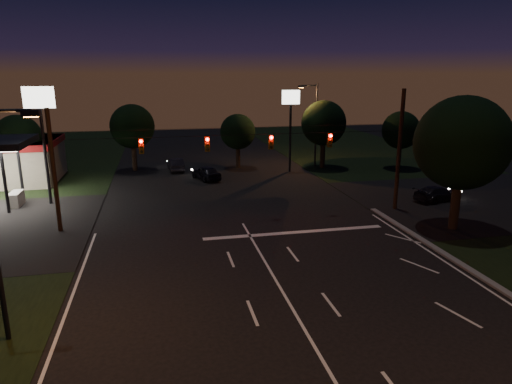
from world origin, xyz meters
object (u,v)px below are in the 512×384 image
object	(u,v)px
car_oncoming_a	(206,173)
car_cross	(437,194)
utility_pole_right	(395,209)
tree_right_near	(461,144)
car_oncoming_b	(176,164)

from	to	relation	value
car_oncoming_a	car_cross	xyz separation A→B (m)	(17.52, -11.60, -0.07)
utility_pole_right	tree_right_near	world-z (taller)	tree_right_near
car_oncoming_b	car_cross	distance (m)	26.13
tree_right_near	car_oncoming_a	distance (m)	23.54
utility_pole_right	car_oncoming_b	world-z (taller)	utility_pole_right
utility_pole_right	car_oncoming_b	xyz separation A→B (m)	(-15.75, 17.91, 0.67)
car_oncoming_a	car_cross	size ratio (longest dim) A/B	0.96
utility_pole_right	car_oncoming_a	distance (m)	18.41
car_oncoming_a	tree_right_near	bearing A→B (deg)	109.52
car_oncoming_b	car_cross	xyz separation A→B (m)	(20.24, -16.53, -0.06)
utility_pole_right	car_oncoming_b	size ratio (longest dim) A/B	2.22
tree_right_near	utility_pole_right	bearing A→B (deg)	107.53
car_oncoming_a	car_oncoming_b	world-z (taller)	car_oncoming_a
car_oncoming_b	car_cross	world-z (taller)	car_oncoming_b
tree_right_near	car_oncoming_b	xyz separation A→B (m)	(-17.28, 22.74, -5.01)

